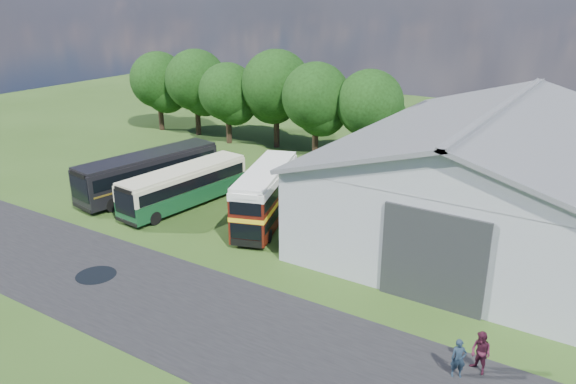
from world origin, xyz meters
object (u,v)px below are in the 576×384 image
Objects in this scene: bus_green_single at (185,186)px; visitor_a at (458,359)px; storage_shed at (497,165)px; bus_dark_single at (149,173)px; bus_maroon_double at (266,196)px; visitor_b at (481,353)px.

bus_green_single is 24.00m from visitor_a.
storage_shed reaches higher than visitor_a.
bus_dark_single is 6.94× the size of visitor_a.
storage_shed reaches higher than bus_maroon_double.
visitor_a is 0.91× the size of visitor_b.
bus_dark_single is at bearing -161.76° from storage_shed.
storage_shed reaches higher than bus_green_single.
storage_shed reaches higher than visitor_b.
bus_maroon_double is (6.76, 0.53, 0.39)m from bus_green_single.
visitor_b is (27.20, -8.27, -0.75)m from bus_dark_single.
storage_shed reaches higher than bus_dark_single.
storage_shed is 21.44m from bus_green_single.
storage_shed is at bearing 28.84° from bus_green_single.
storage_shed is 2.34× the size of bus_green_single.
bus_green_single is 0.90× the size of bus_dark_single.
visitor_a is at bearing -103.60° from visitor_b.
bus_maroon_double is at bearing 122.85° from visitor_a.
storage_shed is at bearing 131.10° from visitor_b.
bus_green_single is 24.39m from visitor_b.
visitor_b is (23.12, -7.76, -0.59)m from bus_green_single.
bus_green_single is at bearing 2.16° from bus_dark_single.
bus_dark_single is 6.31× the size of visitor_b.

